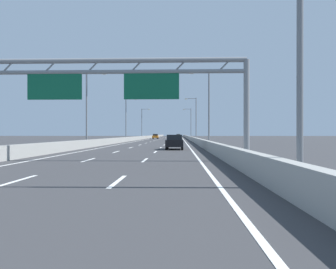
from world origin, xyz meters
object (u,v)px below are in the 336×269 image
at_px(streetlamp_left_distant, 143,122).
at_px(yellow_car, 178,136).
at_px(streetlamp_right_far, 195,117).
at_px(black_car, 175,142).
at_px(streetlamp_right_mid, 207,104).
at_px(orange_car, 155,136).
at_px(streetlamp_left_far, 127,117).
at_px(silver_car, 177,138).
at_px(streetlamp_right_distant, 190,122).
at_px(streetlamp_left_mid, 88,104).
at_px(sign_gantry, 112,83).
at_px(streetlamp_right_near, 292,14).

bearing_deg(streetlamp_left_distant, yellow_car, 70.68).
height_order(streetlamp_right_far, black_car, streetlamp_right_far).
distance_m(streetlamp_right_mid, streetlamp_left_distant, 62.03).
relative_size(streetlamp_right_mid, orange_car, 2.11).
relative_size(black_car, orange_car, 0.95).
bearing_deg(streetlamp_left_far, streetlamp_right_mid, -63.62).
xyz_separation_m(streetlamp_left_far, silver_car, (10.99, 3.72, -4.67)).
bearing_deg(silver_car, streetlamp_right_distant, 81.51).
xyz_separation_m(streetlamp_left_mid, orange_car, (3.75, 64.53, -4.61)).
distance_m(sign_gantry, black_car, 15.48).
relative_size(streetlamp_right_far, streetlamp_left_distant, 1.00).
xyz_separation_m(streetlamp_left_mid, silver_car, (10.99, 33.82, -4.67)).
relative_size(sign_gantry, streetlamp_right_mid, 1.74).
height_order(streetlamp_left_distant, black_car, streetlamp_left_distant).
bearing_deg(streetlamp_right_distant, streetlamp_right_near, -90.00).
bearing_deg(streetlamp_left_mid, streetlamp_right_distant, 76.07).
height_order(streetlamp_right_near, black_car, streetlamp_right_near).
distance_m(streetlamp_right_distant, black_car, 66.45).
height_order(streetlamp_left_far, silver_car, streetlamp_left_far).
distance_m(streetlamp_right_mid, silver_car, 34.37).
relative_size(streetlamp_right_mid, streetlamp_left_far, 1.00).
height_order(streetlamp_left_far, streetlamp_right_far, same).
relative_size(streetlamp_right_mid, yellow_car, 2.21).
bearing_deg(streetlamp_right_mid, streetlamp_right_distant, 90.00).
distance_m(sign_gantry, streetlamp_left_distant, 80.99).
bearing_deg(orange_car, black_car, -84.16).
distance_m(sign_gantry, streetlamp_right_near, 12.32).
distance_m(streetlamp_right_near, streetlamp_right_distant, 90.31).
distance_m(sign_gantry, streetlamp_left_mid, 21.72).
relative_size(streetlamp_left_distant, orange_car, 2.11).
bearing_deg(streetlamp_left_distant, streetlamp_left_far, -90.00).
bearing_deg(streetlamp_left_far, streetlamp_left_mid, -90.00).
height_order(streetlamp_right_mid, silver_car, streetlamp_right_mid).
bearing_deg(yellow_car, streetlamp_right_distant, -83.21).
distance_m(streetlamp_left_mid, streetlamp_right_distant, 62.03).
xyz_separation_m(streetlamp_right_near, streetlamp_right_far, (0.00, 60.21, 0.00)).
distance_m(streetlamp_right_mid, streetlamp_right_distant, 60.21).
bearing_deg(sign_gantry, silver_car, 86.10).
distance_m(black_car, yellow_car, 97.96).
relative_size(streetlamp_left_distant, black_car, 2.23).
xyz_separation_m(streetlamp_left_far, streetlamp_right_distant, (14.93, 30.10, 0.00)).
distance_m(streetlamp_left_mid, streetlamp_left_distant, 60.21).
bearing_deg(black_car, streetlamp_left_far, 106.90).
relative_size(streetlamp_right_near, streetlamp_right_far, 1.00).
bearing_deg(silver_car, yellow_car, 89.85).
bearing_deg(streetlamp_right_mid, streetlamp_left_distant, 103.93).
bearing_deg(yellow_car, streetlamp_right_near, -88.23).
height_order(streetlamp_left_far, streetlamp_right_distant, same).
xyz_separation_m(sign_gantry, streetlamp_right_distant, (7.64, 80.66, 0.58)).
height_order(streetlamp_right_distant, black_car, streetlamp_right_distant).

